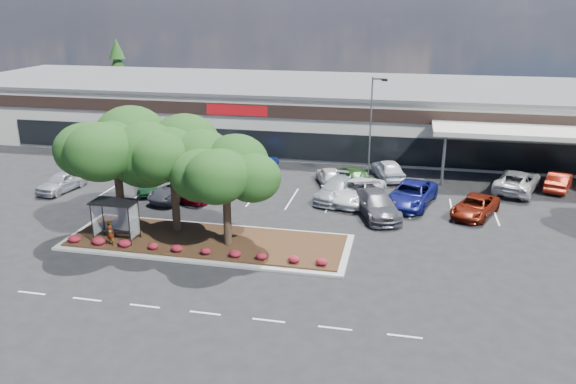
# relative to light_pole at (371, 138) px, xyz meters

# --- Properties ---
(ground) EXTENTS (160.00, 160.00, 0.00)m
(ground) POSITION_rel_light_pole_xyz_m (-7.06, -18.68, -3.90)
(ground) COLOR black
(ground) RESTS_ON ground
(retail_store) EXTENTS (80.40, 25.20, 6.25)m
(retail_store) POSITION_rel_light_pole_xyz_m (-7.00, 15.23, -0.75)
(retail_store) COLOR beige
(retail_store) RESTS_ON ground
(landscape_island) EXTENTS (18.00, 6.00, 0.26)m
(landscape_island) POSITION_rel_light_pole_xyz_m (-9.06, -14.68, -3.78)
(landscape_island) COLOR #9F9F9A
(landscape_island) RESTS_ON ground
(lane_markings) EXTENTS (33.12, 20.06, 0.01)m
(lane_markings) POSITION_rel_light_pole_xyz_m (-7.20, -8.26, -3.89)
(lane_markings) COLOR silver
(lane_markings) RESTS_ON ground
(shrub_row) EXTENTS (17.00, 0.80, 0.50)m
(shrub_row) POSITION_rel_light_pole_xyz_m (-9.06, -16.78, -3.39)
(shrub_row) COLOR maroon
(shrub_row) RESTS_ON landscape_island
(bus_shelter) EXTENTS (2.75, 1.55, 2.59)m
(bus_shelter) POSITION_rel_light_pole_xyz_m (-14.56, -15.73, -1.59)
(bus_shelter) COLOR black
(bus_shelter) RESTS_ON landscape_island
(island_tree_west) EXTENTS (7.20, 7.20, 7.89)m
(island_tree_west) POSITION_rel_light_pole_xyz_m (-15.06, -14.18, 0.30)
(island_tree_west) COLOR #153912
(island_tree_west) RESTS_ON landscape_island
(island_tree_mid) EXTENTS (6.60, 6.60, 7.32)m
(island_tree_mid) POSITION_rel_light_pole_xyz_m (-11.56, -13.48, 0.02)
(island_tree_mid) COLOR #153912
(island_tree_mid) RESTS_ON landscape_island
(island_tree_east) EXTENTS (5.80, 5.80, 6.50)m
(island_tree_east) POSITION_rel_light_pole_xyz_m (-7.56, -14.98, -0.39)
(island_tree_east) COLOR #153912
(island_tree_east) RESTS_ON landscape_island
(conifer_north_west) EXTENTS (4.40, 4.40, 10.00)m
(conifer_north_west) POSITION_rel_light_pole_xyz_m (-37.06, 27.32, 1.10)
(conifer_north_west) COLOR #153912
(conifer_north_west) RESTS_ON ground
(person_waiting) EXTENTS (0.67, 0.57, 1.56)m
(person_waiting) POSITION_rel_light_pole_xyz_m (-14.57, -16.61, -2.86)
(person_waiting) COLOR #594C47
(person_waiting) RESTS_ON landscape_island
(light_pole) EXTENTS (1.41, 0.78, 8.86)m
(light_pole) POSITION_rel_light_pole_xyz_m (0.00, 0.00, 0.00)
(light_pole) COLOR #9F9F9A
(light_pole) RESTS_ON ground
(car_0) EXTENTS (2.53, 4.84, 1.57)m
(car_0) POSITION_rel_light_pole_xyz_m (-24.06, -7.18, -3.11)
(car_0) COLOR #A3A6B0
(car_0) RESTS_ON ground
(car_1) EXTENTS (2.93, 4.50, 1.40)m
(car_1) POSITION_rel_light_pole_xyz_m (-17.10, -5.77, -3.20)
(car_1) COLOR #215728
(car_1) RESTS_ON ground
(car_2) EXTENTS (3.79, 5.56, 1.41)m
(car_2) POSITION_rel_light_pole_xyz_m (-14.28, -7.04, -3.19)
(car_2) COLOR #57595F
(car_2) RESTS_ON ground
(car_3) EXTENTS (3.44, 5.20, 1.65)m
(car_3) POSITION_rel_light_pole_xyz_m (-11.90, -6.40, -3.08)
(car_3) COLOR maroon
(car_3) RESTS_ON ground
(car_4) EXTENTS (3.41, 5.90, 1.61)m
(car_4) POSITION_rel_light_pole_xyz_m (-2.15, -4.56, -3.10)
(car_4) COLOR #9DA4AA
(car_4) RESTS_ON ground
(car_5) EXTENTS (4.50, 6.47, 1.64)m
(car_5) POSITION_rel_light_pole_xyz_m (-0.58, -4.73, -3.08)
(car_5) COLOR white
(car_5) RESTS_ON ground
(car_6) EXTENTS (4.28, 6.39, 1.72)m
(car_6) POSITION_rel_light_pole_xyz_m (1.08, -7.48, -3.04)
(car_6) COLOR #4D4C53
(car_6) RESTS_ON ground
(car_7) EXTENTS (4.33, 6.65, 1.70)m
(car_7) POSITION_rel_light_pole_xyz_m (3.46, -4.72, -3.05)
(car_7) COLOR navy
(car_7) RESTS_ON ground
(car_8) EXTENTS (4.13, 5.50, 1.39)m
(car_8) POSITION_rel_light_pole_xyz_m (7.93, -6.01, -3.21)
(car_8) COLOR #68190A
(car_8) RESTS_ON ground
(car_9) EXTENTS (4.46, 5.92, 1.49)m
(car_9) POSITION_rel_light_pole_xyz_m (-22.42, 1.12, -3.15)
(car_9) COLOR #A1A3AD
(car_9) RESTS_ON ground
(car_10) EXTENTS (3.27, 6.04, 1.66)m
(car_10) POSITION_rel_light_pole_xyz_m (-15.63, 0.78, -3.07)
(car_10) COLOR silver
(car_10) RESTS_ON ground
(car_11) EXTENTS (2.44, 4.21, 1.35)m
(car_11) POSITION_rel_light_pole_xyz_m (-14.53, 1.46, -3.23)
(car_11) COLOR navy
(car_11) RESTS_ON ground
(car_12) EXTENTS (3.35, 4.95, 1.54)m
(car_12) POSITION_rel_light_pole_xyz_m (-10.29, 1.72, -3.13)
(car_12) COLOR navy
(car_12) RESTS_ON ground
(car_13) EXTENTS (3.18, 4.81, 1.52)m
(car_13) POSITION_rel_light_pole_xyz_m (-3.21, -1.01, -3.14)
(car_13) COLOR silver
(car_13) RESTS_ON ground
(car_14) EXTENTS (4.00, 5.98, 1.61)m
(car_14) POSITION_rel_light_pole_xyz_m (-1.22, -0.85, -3.10)
(car_14) COLOR #244C1E
(car_14) RESTS_ON ground
(car_15) EXTENTS (3.46, 5.33, 1.69)m
(car_15) POSITION_rel_light_pole_xyz_m (1.46, 1.76, -3.06)
(car_15) COLOR silver
(car_15) RESTS_ON ground
(car_16) EXTENTS (4.79, 6.77, 1.71)m
(car_16) POSITION_rel_light_pole_xyz_m (11.77, 0.40, -3.04)
(car_16) COLOR #B2B2B2
(car_16) RESTS_ON ground
(car_17) EXTENTS (3.19, 4.90, 1.53)m
(car_17) POSITION_rel_light_pole_xyz_m (15.18, 1.50, -3.14)
(car_17) COLOR maroon
(car_17) RESTS_ON ground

